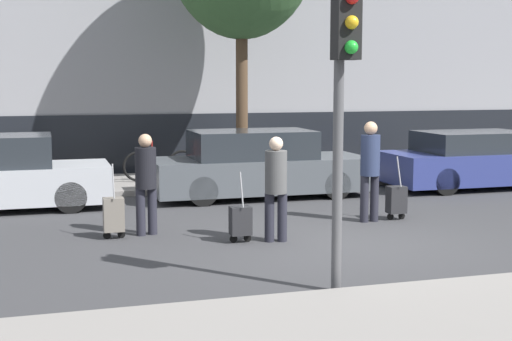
% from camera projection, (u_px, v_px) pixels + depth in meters
% --- Properties ---
extents(ground_plane, '(80.00, 80.00, 0.00)m').
position_uv_depth(ground_plane, '(345.00, 244.00, 10.89)').
color(ground_plane, '#38383A').
extents(sidewalk_near, '(28.00, 2.50, 0.12)m').
position_uv_depth(sidewalk_near, '(493.00, 318.00, 7.32)').
color(sidewalk_near, gray).
rests_on(sidewalk_near, ground_plane).
extents(sidewalk_far, '(28.00, 3.00, 0.12)m').
position_uv_depth(sidewalk_far, '(230.00, 180.00, 17.54)').
color(sidewalk_far, gray).
rests_on(sidewalk_far, ground_plane).
extents(parked_car_1, '(4.64, 1.80, 1.43)m').
position_uv_depth(parked_car_1, '(258.00, 166.00, 15.29)').
color(parked_car_1, '#4C5156').
rests_on(parked_car_1, ground_plane).
extents(parked_car_2, '(4.49, 1.88, 1.31)m').
position_uv_depth(parked_car_2, '(478.00, 161.00, 16.67)').
color(parked_car_2, navy).
rests_on(parked_car_2, ground_plane).
extents(pedestrian_left, '(0.34, 0.34, 1.64)m').
position_uv_depth(pedestrian_left, '(146.00, 178.00, 11.43)').
color(pedestrian_left, '#23232D').
rests_on(pedestrian_left, ground_plane).
extents(trolley_left, '(0.34, 0.29, 1.19)m').
position_uv_depth(trolley_left, '(114.00, 215.00, 11.22)').
color(trolley_left, slate).
rests_on(trolley_left, ground_plane).
extents(pedestrian_center, '(0.35, 0.34, 1.63)m').
position_uv_depth(pedestrian_center, '(276.00, 183.00, 10.95)').
color(pedestrian_center, '#23232D').
rests_on(pedestrian_center, ground_plane).
extents(trolley_center, '(0.34, 0.29, 1.10)m').
position_uv_depth(trolley_center, '(240.00, 221.00, 10.97)').
color(trolley_center, '#262628').
rests_on(trolley_center, ground_plane).
extents(pedestrian_right, '(0.35, 0.34, 1.78)m').
position_uv_depth(pedestrian_right, '(370.00, 165.00, 12.51)').
color(pedestrian_right, '#23232D').
rests_on(pedestrian_right, ground_plane).
extents(trolley_right, '(0.34, 0.29, 1.15)m').
position_uv_depth(trolley_right, '(396.00, 200.00, 12.78)').
color(trolley_right, '#262628').
rests_on(trolley_right, ground_plane).
extents(traffic_light, '(0.28, 0.47, 3.51)m').
position_uv_depth(traffic_light, '(343.00, 78.00, 8.01)').
color(traffic_light, '#515154').
rests_on(traffic_light, ground_plane).
extents(parked_bicycle, '(1.77, 0.06, 0.96)m').
position_uv_depth(parked_bicycle, '(160.00, 165.00, 16.92)').
color(parked_bicycle, black).
rests_on(parked_bicycle, sidewalk_far).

